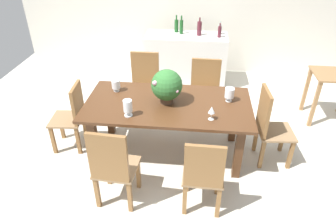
{
  "coord_description": "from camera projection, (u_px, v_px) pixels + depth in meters",
  "views": [
    {
      "loc": [
        0.35,
        -3.47,
        2.69
      ],
      "look_at": [
        -0.01,
        -0.12,
        0.58
      ],
      "focal_mm": 33.12,
      "sensor_mm": 36.0,
      "label": 1
    }
  ],
  "objects": [
    {
      "name": "side_table",
      "position": [
        334.0,
        85.0,
        4.6
      ],
      "size": [
        0.66,
        0.55,
        0.77
      ],
      "color": "olive",
      "rests_on": "ground"
    },
    {
      "name": "wine_glass",
      "position": [
        212.0,
        110.0,
        3.44
      ],
      "size": [
        0.08,
        0.08,
        0.17
      ],
      "color": "silver",
      "rests_on": "dining_table"
    },
    {
      "name": "chair_head_end",
      "position": [
        73.0,
        114.0,
        4.06
      ],
      "size": [
        0.44,
        0.44,
        0.93
      ],
      "rotation": [
        0.0,
        0.0,
        -1.49
      ],
      "color": "brown",
      "rests_on": "ground"
    },
    {
      "name": "wine_bottle_green",
      "position": [
        220.0,
        29.0,
        5.49
      ],
      "size": [
        0.06,
        0.06,
        0.24
      ],
      "color": "#B2BFB7",
      "rests_on": "kitchen_counter"
    },
    {
      "name": "back_wall",
      "position": [
        184.0,
        5.0,
        5.88
      ],
      "size": [
        6.4,
        0.1,
        2.6
      ],
      "primitive_type": "cube",
      "color": "beige",
      "rests_on": "ground"
    },
    {
      "name": "wine_bottle_tall",
      "position": [
        220.0,
        32.0,
        5.34
      ],
      "size": [
        0.06,
        0.06,
        0.24
      ],
      "color": "#511E28",
      "rests_on": "kitchen_counter"
    },
    {
      "name": "chair_far_left",
      "position": [
        145.0,
        82.0,
        4.76
      ],
      "size": [
        0.46,
        0.41,
        1.01
      ],
      "rotation": [
        0.0,
        0.0,
        0.01
      ],
      "color": "brown",
      "rests_on": "ground"
    },
    {
      "name": "flower_centerpiece",
      "position": [
        167.0,
        86.0,
        3.7
      ],
      "size": [
        0.38,
        0.38,
        0.43
      ],
      "color": "#4C3828",
      "rests_on": "dining_table"
    },
    {
      "name": "kitchen_counter",
      "position": [
        186.0,
        60.0,
        5.74
      ],
      "size": [
        1.46,
        0.59,
        0.93
      ],
      "primitive_type": "cube",
      "color": "silver",
      "rests_on": "ground"
    },
    {
      "name": "crystal_vase_center_near",
      "position": [
        230.0,
        93.0,
        3.79
      ],
      "size": [
        0.12,
        0.12,
        0.18
      ],
      "color": "silver",
      "rests_on": "dining_table"
    },
    {
      "name": "dining_table",
      "position": [
        168.0,
        111.0,
        3.87
      ],
      "size": [
        2.04,
        1.04,
        0.76
      ],
      "color": "#4C2D19",
      "rests_on": "ground"
    },
    {
      "name": "chair_near_left",
      "position": [
        113.0,
        166.0,
        3.16
      ],
      "size": [
        0.46,
        0.46,
        1.0
      ],
      "rotation": [
        0.0,
        0.0,
        3.08
      ],
      "color": "brown",
      "rests_on": "ground"
    },
    {
      "name": "wine_bottle_amber",
      "position": [
        176.0,
        26.0,
        5.59
      ],
      "size": [
        0.07,
        0.07,
        0.3
      ],
      "color": "#194C1E",
      "rests_on": "kitchen_counter"
    },
    {
      "name": "chair_far_right",
      "position": [
        205.0,
        87.0,
        4.7
      ],
      "size": [
        0.49,
        0.49,
        0.93
      ],
      "rotation": [
        0.0,
        0.0,
        -0.03
      ],
      "color": "brown",
      "rests_on": "ground"
    },
    {
      "name": "ground_plane",
      "position": [
        169.0,
        142.0,
        4.38
      ],
      "size": [
        7.04,
        7.04,
        0.0
      ],
      "primitive_type": "plane",
      "color": "beige"
    },
    {
      "name": "chair_near_right",
      "position": [
        203.0,
        174.0,
        3.1
      ],
      "size": [
        0.43,
        0.41,
        0.94
      ],
      "rotation": [
        0.0,
        0.0,
        3.13
      ],
      "color": "brown",
      "rests_on": "ground"
    },
    {
      "name": "crystal_vase_left",
      "position": [
        128.0,
        107.0,
        3.5
      ],
      "size": [
        0.1,
        0.1,
        0.2
      ],
      "color": "silver",
      "rests_on": "dining_table"
    },
    {
      "name": "wine_bottle_dark",
      "position": [
        199.0,
        28.0,
        5.42
      ],
      "size": [
        0.08,
        0.08,
        0.31
      ],
      "color": "#511E28",
      "rests_on": "kitchen_counter"
    },
    {
      "name": "crystal_vase_right",
      "position": [
        116.0,
        84.0,
        4.03
      ],
      "size": [
        0.11,
        0.11,
        0.16
      ],
      "color": "silver",
      "rests_on": "dining_table"
    },
    {
      "name": "wine_bottle_clear",
      "position": [
        181.0,
        27.0,
        5.49
      ],
      "size": [
        0.06,
        0.06,
        0.32
      ],
      "color": "#194C1E",
      "rests_on": "kitchen_counter"
    },
    {
      "name": "chair_foot_end",
      "position": [
        269.0,
        124.0,
        3.8
      ],
      "size": [
        0.46,
        0.46,
        1.01
      ],
      "rotation": [
        0.0,
        0.0,
        1.65
      ],
      "color": "brown",
      "rests_on": "ground"
    }
  ]
}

